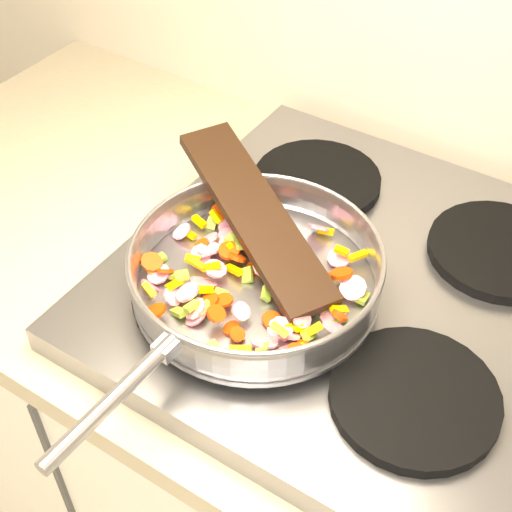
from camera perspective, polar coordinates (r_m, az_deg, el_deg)
The scene contains 8 objects.
cooktop at distance 0.95m, azimuth 8.03°, elevation -2.48°, with size 0.60×0.60×0.04m, color #939399.
grate_fl at distance 0.90m, azimuth -3.86°, elevation -3.21°, with size 0.19×0.19×0.02m, color black.
grate_fr at distance 0.82m, azimuth 12.55°, elevation -10.95°, with size 0.19×0.19×0.02m, color black.
grate_bl at distance 1.07m, azimuth 4.91°, elevation 6.06°, with size 0.19×0.19×0.02m, color black.
grate_br at distance 1.01m, azimuth 18.89°, elevation 0.44°, with size 0.19×0.19×0.02m, color black.
saute_pan at distance 0.87m, azimuth -0.08°, elevation -1.06°, with size 0.35×0.52×0.06m.
vegetable_heap at distance 0.88m, azimuth -0.09°, elevation -1.76°, with size 0.30×0.29×0.05m.
wooden_spatula at distance 0.91m, azimuth -0.05°, elevation 3.36°, with size 0.32×0.07×0.01m, color black.
Camera 1 is at (-0.46, 1.05, 1.61)m, focal length 50.00 mm.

